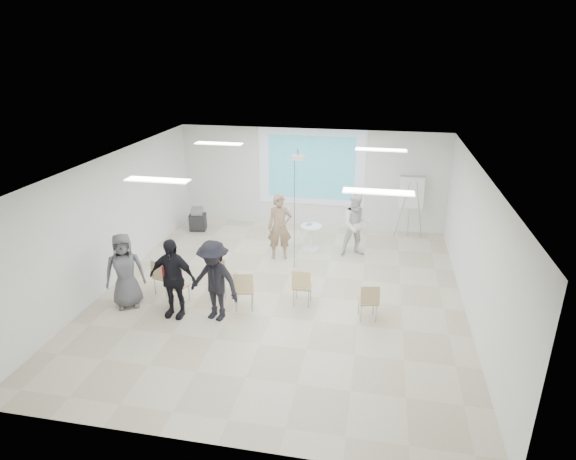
% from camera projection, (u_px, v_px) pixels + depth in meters
% --- Properties ---
extents(floor, '(8.00, 9.00, 0.10)m').
position_uv_depth(floor, '(281.00, 296.00, 10.95)').
color(floor, beige).
rests_on(floor, ground).
extents(ceiling, '(8.00, 9.00, 0.10)m').
position_uv_depth(ceiling, '(281.00, 162.00, 9.82)').
color(ceiling, white).
rests_on(ceiling, wall_back).
extents(wall_back, '(8.00, 0.10, 3.00)m').
position_uv_depth(wall_back, '(311.00, 178.00, 14.55)').
color(wall_back, silver).
rests_on(wall_back, floor).
extents(wall_left, '(0.10, 9.00, 3.00)m').
position_uv_depth(wall_left, '(109.00, 220.00, 11.10)').
color(wall_left, silver).
rests_on(wall_left, floor).
extents(wall_right, '(0.10, 9.00, 3.00)m').
position_uv_depth(wall_right, '(478.00, 246.00, 9.67)').
color(wall_right, silver).
rests_on(wall_right, floor).
extents(projection_halo, '(3.20, 0.01, 2.30)m').
position_uv_depth(projection_halo, '(311.00, 167.00, 14.36)').
color(projection_halo, silver).
rests_on(projection_halo, wall_back).
extents(projection_image, '(2.60, 0.01, 1.90)m').
position_uv_depth(projection_image, '(311.00, 168.00, 14.35)').
color(projection_image, teal).
rests_on(projection_image, wall_back).
extents(pedestal_table, '(0.72, 0.72, 0.73)m').
position_uv_depth(pedestal_table, '(311.00, 236.00, 13.11)').
color(pedestal_table, white).
rests_on(pedestal_table, floor).
extents(player_left, '(0.82, 0.65, 1.97)m').
position_uv_depth(player_left, '(280.00, 223.00, 12.41)').
color(player_left, '#94765B').
rests_on(player_left, floor).
extents(player_right, '(1.07, 0.94, 1.89)m').
position_uv_depth(player_right, '(357.00, 221.00, 12.62)').
color(player_right, white).
rests_on(player_right, floor).
extents(controller_left, '(0.07, 0.13, 0.04)m').
position_uv_depth(controller_left, '(288.00, 209.00, 12.49)').
color(controller_left, silver).
rests_on(controller_left, player_left).
extents(controller_right, '(0.06, 0.11, 0.04)m').
position_uv_depth(controller_right, '(351.00, 206.00, 12.76)').
color(controller_right, silver).
rests_on(controller_right, player_right).
extents(chair_far_left, '(0.50, 0.52, 0.84)m').
position_uv_depth(chair_far_left, '(162.00, 274.00, 10.73)').
color(chair_far_left, tan).
rests_on(chair_far_left, floor).
extents(chair_left_mid, '(0.50, 0.52, 0.83)m').
position_uv_depth(chair_left_mid, '(175.00, 284.00, 10.32)').
color(chair_left_mid, tan).
rests_on(chair_left_mid, floor).
extents(chair_left_inner, '(0.58, 0.61, 0.98)m').
position_uv_depth(chair_left_inner, '(220.00, 272.00, 10.66)').
color(chair_left_inner, tan).
rests_on(chair_left_inner, floor).
extents(chair_center, '(0.51, 0.53, 0.89)m').
position_uv_depth(chair_center, '(244.00, 288.00, 10.09)').
color(chair_center, tan).
rests_on(chair_center, floor).
extents(chair_right_inner, '(0.40, 0.43, 0.85)m').
position_uv_depth(chair_right_inner, '(302.00, 284.00, 10.27)').
color(chair_right_inner, tan).
rests_on(chair_right_inner, floor).
extents(chair_right_far, '(0.46, 0.48, 0.82)m').
position_uv_depth(chair_right_far, '(369.00, 299.00, 9.72)').
color(chair_right_far, tan).
rests_on(chair_right_far, floor).
extents(red_jacket, '(0.48, 0.25, 0.44)m').
position_uv_depth(red_jacket, '(173.00, 278.00, 10.09)').
color(red_jacket, '#A41422').
rests_on(red_jacket, chair_left_mid).
extents(laptop, '(0.42, 0.36, 0.03)m').
position_uv_depth(laptop, '(223.00, 272.00, 10.76)').
color(laptop, black).
rests_on(laptop, chair_left_inner).
extents(audience_left, '(1.19, 0.77, 1.97)m').
position_uv_depth(audience_left, '(172.00, 273.00, 9.73)').
color(audience_left, black).
rests_on(audience_left, floor).
extents(audience_mid, '(1.41, 1.02, 1.95)m').
position_uv_depth(audience_mid, '(214.00, 276.00, 9.61)').
color(audience_mid, black).
rests_on(audience_mid, floor).
extents(audience_outer, '(1.08, 0.95, 1.86)m').
position_uv_depth(audience_outer, '(124.00, 266.00, 10.12)').
color(audience_outer, '#58595D').
rests_on(audience_outer, floor).
extents(flipchart_easel, '(0.81, 0.61, 1.87)m').
position_uv_depth(flipchart_easel, '(412.00, 192.00, 13.62)').
color(flipchart_easel, '#96989E').
rests_on(flipchart_easel, floor).
extents(av_cart, '(0.54, 0.47, 0.72)m').
position_uv_depth(av_cart, '(198.00, 220.00, 14.53)').
color(av_cart, black).
rests_on(av_cart, floor).
extents(ceiling_projector, '(0.30, 0.25, 3.00)m').
position_uv_depth(ceiling_projector, '(298.00, 163.00, 11.30)').
color(ceiling_projector, white).
rests_on(ceiling_projector, ceiling).
extents(fluor_panel_nw, '(1.20, 0.30, 0.02)m').
position_uv_depth(fluor_panel_nw, '(219.00, 144.00, 12.03)').
color(fluor_panel_nw, white).
rests_on(fluor_panel_nw, ceiling).
extents(fluor_panel_ne, '(1.20, 0.30, 0.02)m').
position_uv_depth(fluor_panel_ne, '(381.00, 150.00, 11.33)').
color(fluor_panel_ne, white).
rests_on(fluor_panel_ne, ceiling).
extents(fluor_panel_sw, '(1.20, 0.30, 0.02)m').
position_uv_depth(fluor_panel_sw, '(158.00, 180.00, 8.83)').
color(fluor_panel_sw, white).
rests_on(fluor_panel_sw, ceiling).
extents(fluor_panel_se, '(1.20, 0.30, 0.02)m').
position_uv_depth(fluor_panel_se, '(378.00, 192.00, 8.12)').
color(fluor_panel_se, white).
rests_on(fluor_panel_se, ceiling).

